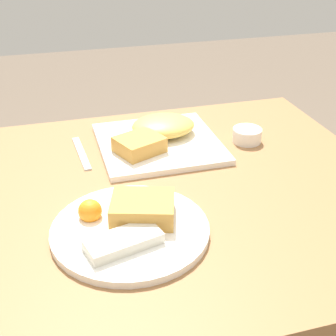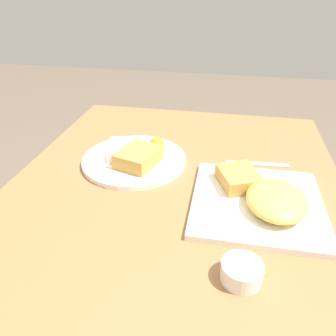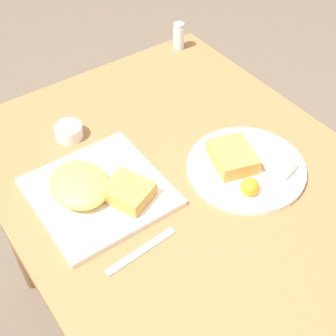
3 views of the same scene
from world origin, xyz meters
name	(u,v)px [view 1 (image 1 of 3)]	position (x,y,z in m)	size (l,w,h in m)	color
dining_table	(160,226)	(0.00, 0.00, 0.68)	(1.00, 0.83, 0.77)	olive
plate_square_near	(158,137)	(-0.05, -0.20, 0.80)	(0.29, 0.29, 0.06)	white
plate_oval_far	(131,225)	(0.09, 0.13, 0.79)	(0.28, 0.28, 0.05)	white
sauce_ramekin	(247,135)	(-0.27, -0.16, 0.79)	(0.07, 0.07, 0.03)	white
butter_knife	(81,153)	(0.14, -0.20, 0.78)	(0.03, 0.17, 0.00)	silver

